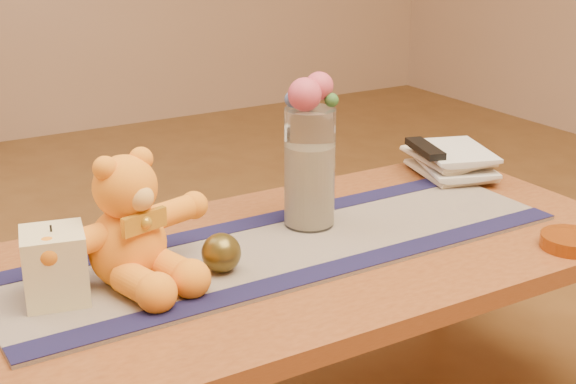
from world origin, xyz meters
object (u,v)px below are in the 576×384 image
tv_remote (425,148)px  amber_dish (571,241)px  bronze_ball (221,253)px  pillar_candle (55,266)px  glass_vase (310,168)px  book_bottom (422,175)px  teddy_bear (126,220)px

tv_remote → amber_dish: (-0.02, -0.49, -0.07)m
bronze_ball → tv_remote: 0.74m
pillar_candle → tv_remote: 1.02m
pillar_candle → glass_vase: glass_vase is taller
glass_vase → book_bottom: (0.43, 0.13, -0.13)m
book_bottom → tv_remote: size_ratio=1.39×
teddy_bear → bronze_ball: bearing=-35.7°
book_bottom → amber_dish: (-0.02, -0.50, 0.00)m
pillar_candle → amber_dish: bearing=-17.1°
teddy_bear → tv_remote: bearing=-3.4°
bronze_ball → tv_remote: (0.70, 0.24, 0.04)m
pillar_candle → amber_dish: (0.98, -0.30, -0.06)m
bronze_ball → amber_dish: size_ratio=0.61×
glass_vase → tv_remote: (0.42, 0.12, -0.05)m
pillar_candle → book_bottom: size_ratio=0.58×
bronze_ball → tv_remote: tv_remote is taller
pillar_candle → tv_remote: size_ratio=0.81×
glass_vase → teddy_bear: bearing=-172.7°
book_bottom → bronze_ball: bearing=-147.1°
bronze_ball → amber_dish: bearing=-20.6°
teddy_bear → book_bottom: 0.89m
teddy_bear → pillar_candle: bearing=170.8°
bronze_ball → book_bottom: size_ratio=0.34×
teddy_bear → tv_remote: (0.86, 0.18, -0.04)m
book_bottom → amber_dish: amber_dish is taller
bronze_ball → tv_remote: size_ratio=0.48×
teddy_bear → amber_dish: size_ratio=2.78×
pillar_candle → tv_remote: (1.00, 0.19, 0.01)m
pillar_candle → bronze_ball: (0.30, -0.05, -0.03)m
book_bottom → tv_remote: (-0.00, -0.01, 0.07)m
tv_remote → amber_dish: bearing=-75.6°
pillar_candle → glass_vase: bearing=6.9°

